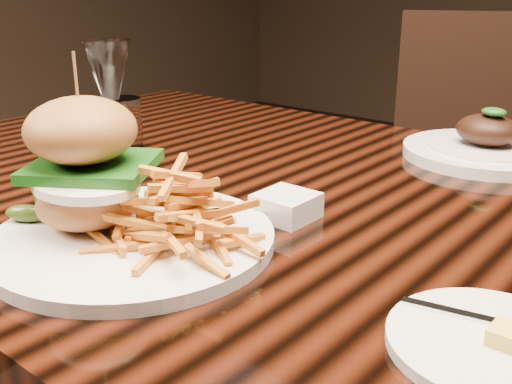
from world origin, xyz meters
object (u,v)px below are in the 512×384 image
Objects in this scene: burger_plate at (127,197)px; far_dish at (485,148)px; chair_far at (477,177)px; dining_table at (330,255)px; wine_glass at (109,74)px.

far_dish is (0.18, 0.59, -0.04)m from burger_plate.
far_dish is 0.62m from chair_far.
burger_plate is at bearing -110.98° from dining_table.
far_dish is at bearing 52.21° from burger_plate.
chair_far reaches higher than wine_glass.
dining_table is at bearing -104.70° from chair_far.
far_dish is at bearing 42.75° from wine_glass.
far_dish is 0.27× the size of chair_far.
dining_table is 0.30m from burger_plate.
chair_far is (-0.11, 0.88, -0.13)m from dining_table.
dining_table is 0.36m from far_dish.
chair_far is (0.25, 0.96, -0.35)m from wine_glass.
burger_plate is at bearing -35.06° from wine_glass.
burger_plate is 1.19× the size of far_dish.
dining_table is at bearing 11.08° from wine_glass.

